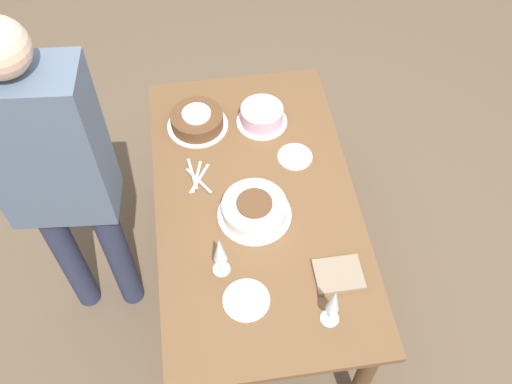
% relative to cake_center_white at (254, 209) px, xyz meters
% --- Properties ---
extents(ground_plane, '(12.00, 12.00, 0.00)m').
position_rel_cake_center_white_xyz_m(ground_plane, '(-0.08, 0.02, -0.77)').
color(ground_plane, brown).
extents(dining_table, '(1.50, 0.84, 0.73)m').
position_rel_cake_center_white_xyz_m(dining_table, '(-0.08, 0.02, -0.15)').
color(dining_table, brown).
rests_on(dining_table, ground_plane).
extents(cake_center_white, '(0.30, 0.30, 0.09)m').
position_rel_cake_center_white_xyz_m(cake_center_white, '(0.00, 0.00, 0.00)').
color(cake_center_white, white).
rests_on(cake_center_white, dining_table).
extents(cake_front_chocolate, '(0.28, 0.28, 0.09)m').
position_rel_cake_center_white_xyz_m(cake_front_chocolate, '(-0.52, -0.19, -0.00)').
color(cake_front_chocolate, white).
rests_on(cake_front_chocolate, dining_table).
extents(cake_back_decorated, '(0.23, 0.23, 0.09)m').
position_rel_cake_center_white_xyz_m(cake_back_decorated, '(-0.51, 0.11, 0.00)').
color(cake_back_decorated, white).
rests_on(cake_back_decorated, dining_table).
extents(wine_glass_near, '(0.07, 0.07, 0.21)m').
position_rel_cake_center_white_xyz_m(wine_glass_near, '(0.23, -0.16, 0.10)').
color(wine_glass_near, silver).
rests_on(wine_glass_near, dining_table).
extents(wine_glass_far, '(0.07, 0.07, 0.21)m').
position_rel_cake_center_white_xyz_m(wine_glass_far, '(0.49, 0.20, 0.10)').
color(wine_glass_far, silver).
rests_on(wine_glass_far, dining_table).
extents(dessert_plate_left, '(0.15, 0.15, 0.01)m').
position_rel_cake_center_white_xyz_m(dessert_plate_left, '(-0.28, 0.22, -0.04)').
color(dessert_plate_left, silver).
rests_on(dessert_plate_left, dining_table).
extents(dessert_plate_right, '(0.18, 0.18, 0.01)m').
position_rel_cake_center_white_xyz_m(dessert_plate_right, '(0.37, -0.08, -0.04)').
color(dessert_plate_right, silver).
rests_on(dessert_plate_right, dining_table).
extents(fork_pile, '(0.20, 0.11, 0.01)m').
position_rel_cake_center_white_xyz_m(fork_pile, '(-0.22, -0.22, -0.03)').
color(fork_pile, silver).
rests_on(fork_pile, dining_table).
extents(napkin_stack, '(0.15, 0.18, 0.02)m').
position_rel_cake_center_white_xyz_m(napkin_stack, '(0.32, 0.27, -0.03)').
color(napkin_stack, gray).
rests_on(napkin_stack, dining_table).
extents(person_cutting, '(0.25, 0.42, 1.68)m').
position_rel_cake_center_white_xyz_m(person_cutting, '(-0.10, -0.72, 0.25)').
color(person_cutting, '#2D334C').
rests_on(person_cutting, ground_plane).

